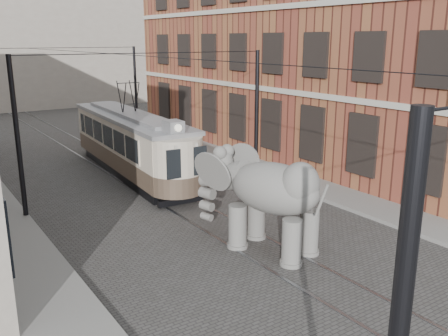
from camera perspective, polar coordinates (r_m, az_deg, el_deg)
ground at (r=16.56m, az=2.11°, el=-8.22°), size 120.00×120.00×0.00m
tram_rails at (r=16.55m, az=2.11°, el=-8.18°), size 1.54×80.00×0.02m
sidewalk_right at (r=20.43m, az=15.89°, el=-4.02°), size 2.00×60.00×0.15m
sidewalk_left at (r=14.08m, az=-20.43°, el=-13.26°), size 2.00×60.00×0.15m
brick_building at (r=29.21m, az=9.51°, el=13.73°), size 8.00×26.00×12.00m
catenary at (r=19.71m, az=-6.89°, el=4.57°), size 11.00×30.20×6.00m
tram at (r=24.12m, az=-10.96°, el=4.52°), size 3.04×11.52×4.52m
elephant at (r=15.16m, az=5.83°, el=-4.09°), size 4.21×5.78×3.17m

